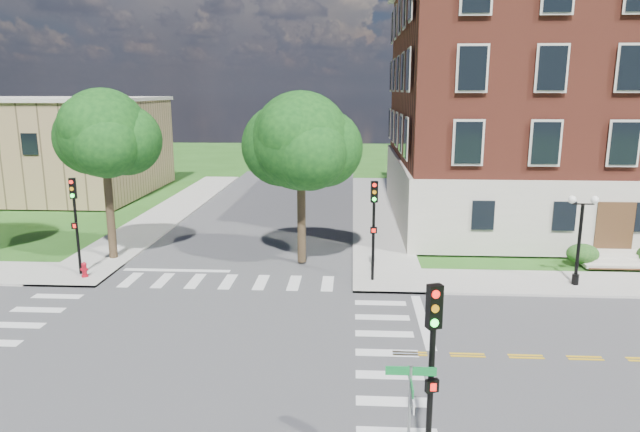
# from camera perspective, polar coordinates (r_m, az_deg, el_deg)

# --- Properties ---
(ground) EXTENTS (160.00, 160.00, 0.00)m
(ground) POSITION_cam_1_polar(r_m,az_deg,el_deg) (21.49, -13.35, -12.75)
(ground) COLOR #255317
(ground) RESTS_ON ground
(road_ew) EXTENTS (90.00, 12.00, 0.01)m
(road_ew) POSITION_cam_1_polar(r_m,az_deg,el_deg) (21.49, -13.35, -12.73)
(road_ew) COLOR #3D3D3F
(road_ew) RESTS_ON ground
(road_ns) EXTENTS (12.00, 90.00, 0.01)m
(road_ns) POSITION_cam_1_polar(r_m,az_deg,el_deg) (21.49, -13.35, -12.73)
(road_ns) COLOR #3D3D3F
(road_ns) RESTS_ON ground
(sidewalk_ne) EXTENTS (34.00, 34.00, 0.12)m
(sidewalk_ne) POSITION_cam_1_polar(r_m,az_deg,el_deg) (36.37, 18.26, -2.44)
(sidewalk_ne) COLOR #9E9B93
(sidewalk_ne) RESTS_ON ground
(sidewalk_nw) EXTENTS (34.00, 34.00, 0.12)m
(sidewalk_nw) POSITION_cam_1_polar(r_m,az_deg,el_deg) (41.07, -28.06, -1.63)
(sidewalk_nw) COLOR #9E9B93
(sidewalk_nw) RESTS_ON ground
(crosswalk_east) EXTENTS (2.20, 10.20, 0.02)m
(crosswalk_east) POSITION_cam_1_polar(r_m,az_deg,el_deg) (20.70, 6.69, -13.49)
(crosswalk_east) COLOR silver
(crosswalk_east) RESTS_ON ground
(stop_bar_east) EXTENTS (0.40, 5.50, 0.00)m
(stop_bar_east) POSITION_cam_1_polar(r_m,az_deg,el_deg) (23.58, 10.22, -10.27)
(stop_bar_east) COLOR silver
(stop_bar_east) RESTS_ON ground
(main_building) EXTENTS (30.60, 22.40, 16.50)m
(main_building) POSITION_cam_1_polar(r_m,az_deg,el_deg) (44.43, 27.77, 10.19)
(main_building) COLOR #BAB5A4
(main_building) RESTS_ON ground
(secondary_building) EXTENTS (20.40, 15.40, 8.30)m
(secondary_building) POSITION_cam_1_polar(r_m,az_deg,el_deg) (56.23, -26.68, 6.32)
(secondary_building) COLOR #937A51
(secondary_building) RESTS_ON ground
(tree_c) EXTENTS (4.63, 4.63, 9.05)m
(tree_c) POSITION_cam_1_polar(r_m,az_deg,el_deg) (31.97, -20.82, 7.70)
(tree_c) COLOR #2E2317
(tree_c) RESTS_ON ground
(tree_d) EXTENTS (5.05, 5.05, 8.92)m
(tree_d) POSITION_cam_1_polar(r_m,az_deg,el_deg) (29.20, -1.92, 7.47)
(tree_d) COLOR #2E2317
(tree_d) RESTS_ON ground
(traffic_signal_se) EXTENTS (0.38, 0.45, 4.80)m
(traffic_signal_se) POSITION_cam_1_polar(r_m,az_deg,el_deg) (13.33, 11.14, -13.84)
(traffic_signal_se) COLOR black
(traffic_signal_se) RESTS_ON ground
(traffic_signal_ne) EXTENTS (0.35, 0.40, 4.80)m
(traffic_signal_ne) POSITION_cam_1_polar(r_m,az_deg,el_deg) (26.83, 5.40, -0.17)
(traffic_signal_ne) COLOR black
(traffic_signal_ne) RESTS_ON ground
(traffic_signal_nw) EXTENTS (0.38, 0.45, 4.80)m
(traffic_signal_nw) POSITION_cam_1_polar(r_m,az_deg,el_deg) (30.04, -23.29, 0.23)
(traffic_signal_nw) COLOR black
(traffic_signal_nw) RESTS_ON ground
(twin_lamp_west) EXTENTS (1.36, 0.36, 4.23)m
(twin_lamp_west) POSITION_cam_1_polar(r_m,az_deg,el_deg) (28.84, 24.55, -1.72)
(twin_lamp_west) COLOR black
(twin_lamp_west) RESTS_ON ground
(street_sign_pole) EXTENTS (1.10, 1.10, 3.10)m
(street_sign_pole) POSITION_cam_1_polar(r_m,az_deg,el_deg) (13.27, 8.99, -18.18)
(street_sign_pole) COLOR gray
(street_sign_pole) RESTS_ON ground
(fire_hydrant) EXTENTS (0.35, 0.35, 0.75)m
(fire_hydrant) POSITION_cam_1_polar(r_m,az_deg,el_deg) (30.14, -22.49, -5.02)
(fire_hydrant) COLOR maroon
(fire_hydrant) RESTS_ON ground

